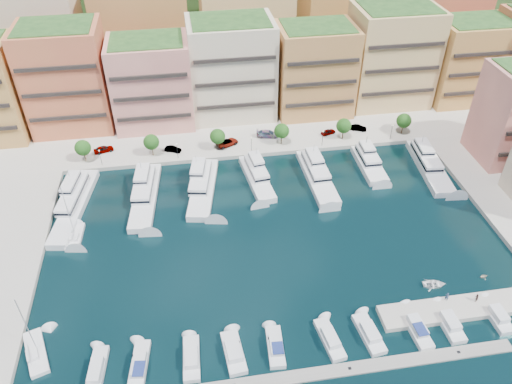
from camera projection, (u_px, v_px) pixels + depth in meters
ground at (275, 241)px, 99.75m from camera, size 400.00×400.00×0.00m
north_quay at (236, 98)px, 147.86m from camera, size 220.00×64.00×2.00m
hillside at (219, 38)px, 185.11m from camera, size 240.00×40.00×58.00m
south_pontoon at (293, 378)px, 76.09m from camera, size 72.00×2.20×0.35m
finger_pier at (469, 309)px, 86.42m from camera, size 32.00×5.00×2.00m
apartment_1 at (66, 78)px, 125.75m from camera, size 20.00×16.50×26.80m
apartment_2 at (152, 83)px, 128.06m from camera, size 20.00×15.50×22.80m
apartment_3 at (232, 68)px, 131.30m from camera, size 22.00×16.50×25.80m
apartment_4 at (314, 70)px, 133.12m from camera, size 20.00×15.50×23.80m
apartment_5 at (391, 56)px, 136.49m from camera, size 22.00×16.50×26.80m
apartment_6 at (468, 61)px, 138.92m from camera, size 20.00×15.50×22.80m
backblock_0 at (35, 41)px, 140.41m from camera, size 26.00×18.00×30.00m
backblock_1 at (143, 35)px, 144.16m from camera, size 26.00×18.00×30.00m
backblock_2 at (246, 29)px, 147.90m from camera, size 26.00×18.00×30.00m
backblock_3 at (343, 23)px, 151.65m from camera, size 26.00×18.00×30.00m
backblock_4 at (436, 18)px, 155.39m from camera, size 26.00×18.00×30.00m
tree_0 at (83, 148)px, 117.82m from camera, size 3.80×3.80×5.65m
tree_1 at (151, 142)px, 119.81m from camera, size 3.80×3.80×5.65m
tree_2 at (218, 136)px, 121.81m from camera, size 3.80×3.80×5.65m
tree_3 at (282, 131)px, 123.81m from camera, size 3.80×3.80×5.65m
tree_4 at (344, 126)px, 125.81m from camera, size 3.80×3.80×5.65m
tree_5 at (404, 121)px, 127.80m from camera, size 3.80×3.80×5.65m
lamppost_0 at (100, 155)px, 117.10m from camera, size 0.30×0.30×4.20m
lamppost_1 at (177, 148)px, 119.35m from camera, size 0.30×0.30×4.20m
lamppost_2 at (251, 142)px, 121.59m from camera, size 0.30×0.30×4.20m
lamppost_3 at (323, 136)px, 123.84m from camera, size 0.30×0.30×4.20m
lamppost_4 at (392, 130)px, 126.09m from camera, size 0.30×0.30×4.20m
yacht_0 at (75, 202)px, 107.50m from camera, size 8.28×25.44×7.30m
yacht_1 at (145, 193)px, 110.21m from camera, size 7.12×23.21×7.30m
yacht_2 at (203, 185)px, 112.36m from camera, size 8.69×21.72×7.30m
yacht_3 at (256, 175)px, 115.20m from camera, size 6.27×17.97×7.30m
yacht_4 at (316, 174)px, 115.76m from camera, size 5.49×21.10×7.30m
yacht_5 at (369, 162)px, 119.52m from camera, size 4.89×15.16×7.30m
yacht_6 at (428, 163)px, 118.94m from camera, size 7.13×21.99×7.30m
cruiser_0 at (97, 372)px, 76.26m from camera, size 3.25×8.94×2.55m
cruiser_1 at (139, 366)px, 77.03m from camera, size 3.58×9.10×2.66m
cruiser_2 at (192, 359)px, 78.07m from camera, size 2.90×8.10×2.55m
cruiser_3 at (234, 353)px, 78.91m from camera, size 3.53×8.13×2.55m
cruiser_4 at (275, 347)px, 79.72m from camera, size 3.01×7.74×2.66m
cruiser_5 at (330, 339)px, 80.87m from camera, size 3.56×8.37×2.55m
cruiser_6 at (369, 334)px, 81.70m from camera, size 3.60×8.24×2.55m
cruiser_7 at (416, 328)px, 82.67m from camera, size 3.02×8.92×2.66m
cruiser_8 at (448, 323)px, 83.43m from camera, size 2.85×8.06×2.55m
cruiser_9 at (497, 316)px, 84.52m from camera, size 2.73×7.29×2.55m
sailboat_0 at (36, 353)px, 79.13m from camera, size 5.47×9.30×13.20m
sailboat_2 at (75, 238)px, 100.05m from camera, size 3.11×7.74×13.20m
tender_2 at (434, 284)px, 90.26m from camera, size 4.57×3.57×0.86m
tender_3 at (484, 276)px, 91.83m from camera, size 1.59×1.39×0.79m
car_0 at (104, 149)px, 122.74m from camera, size 5.09×3.16×1.62m
car_1 at (173, 149)px, 122.94m from camera, size 4.32×2.92×1.35m
car_2 at (227, 142)px, 125.16m from camera, size 6.24×4.69×1.58m
car_3 at (268, 134)px, 128.32m from camera, size 6.26×3.48×1.71m
car_4 at (328, 132)px, 129.40m from camera, size 4.25×2.85×1.35m
car_5 at (358, 128)px, 130.90m from camera, size 4.48×2.92×1.39m
person_0 at (447, 297)px, 86.14m from camera, size 0.79×0.74×1.81m
person_1 at (476, 298)px, 86.01m from camera, size 1.03×1.00×1.68m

